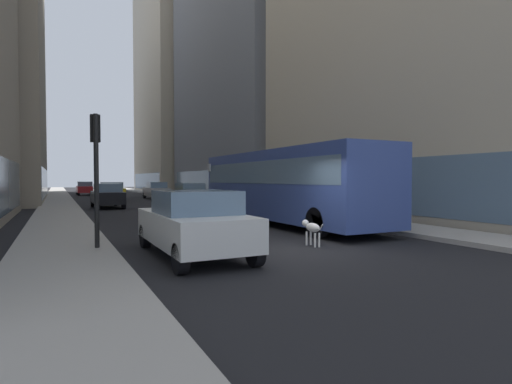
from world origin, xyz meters
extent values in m
plane|color=black|center=(0.00, 35.00, 0.00)|extent=(120.00, 120.00, 0.00)
cube|color=#9E9991|center=(-5.70, 35.00, 0.07)|extent=(2.40, 110.00, 0.15)
cube|color=#9E9991|center=(5.70, 35.00, 0.07)|extent=(2.40, 110.00, 0.15)
cube|color=slate|center=(-6.74, 30.52, 1.60)|extent=(0.08, 18.44, 2.40)
cube|color=#A0937F|center=(-11.90, 50.04, 9.11)|extent=(9.55, 14.95, 18.23)
cube|color=slate|center=(-7.15, 50.04, 1.60)|extent=(0.08, 13.45, 2.40)
cube|color=slate|center=(7.45, 5.95, 1.60)|extent=(0.08, 17.91, 2.40)
cube|color=slate|center=(11.90, 29.92, 18.53)|extent=(8.37, 23.40, 37.05)
cube|color=slate|center=(7.73, 29.92, 1.60)|extent=(0.08, 21.06, 2.40)
cube|color=#B2A893|center=(11.90, 53.24, 17.37)|extent=(11.01, 20.28, 34.74)
cube|color=slate|center=(6.42, 53.24, 1.60)|extent=(0.08, 18.25, 2.40)
cube|color=#33478C|center=(2.80, 5.48, 1.67)|extent=(2.55, 11.50, 2.75)
cube|color=slate|center=(2.80, 5.48, 2.17)|extent=(2.57, 11.04, 0.90)
cube|color=black|center=(2.80, 11.18, 0.55)|extent=(2.55, 0.16, 0.44)
cylinder|color=black|center=(1.67, 9.03, 0.50)|extent=(0.30, 1.00, 1.00)
cylinder|color=black|center=(3.92, 9.03, 0.50)|extent=(0.30, 1.00, 1.00)
cylinder|color=black|center=(1.67, 1.33, 0.50)|extent=(0.30, 1.00, 1.00)
cylinder|color=black|center=(3.92, 1.33, 0.50)|extent=(0.30, 1.00, 1.00)
cube|color=silver|center=(1.34, 10.63, 2.50)|extent=(0.08, 0.24, 0.40)
cube|color=slate|center=(2.80, 19.03, 0.70)|extent=(1.76, 4.63, 0.75)
cube|color=slate|center=(2.80, 18.79, 1.35)|extent=(1.62, 2.08, 0.55)
cylinder|color=black|center=(2.03, 20.93, 0.32)|extent=(0.22, 0.64, 0.64)
cylinder|color=black|center=(3.57, 20.93, 0.32)|extent=(0.22, 0.64, 0.64)
cylinder|color=black|center=(2.03, 17.12, 0.32)|extent=(0.22, 0.64, 0.64)
cylinder|color=black|center=(3.57, 17.12, 0.32)|extent=(0.22, 0.64, 0.64)
cube|color=black|center=(-2.80, 19.06, 0.70)|extent=(1.76, 4.68, 0.75)
cube|color=slate|center=(-2.80, 18.83, 1.35)|extent=(1.62, 2.11, 0.55)
cylinder|color=black|center=(-3.57, 20.99, 0.32)|extent=(0.22, 0.64, 0.64)
cylinder|color=black|center=(-2.03, 20.99, 0.32)|extent=(0.22, 0.64, 0.64)
cylinder|color=black|center=(-3.57, 17.14, 0.32)|extent=(0.22, 0.64, 0.64)
cylinder|color=black|center=(-2.03, 17.14, 0.32)|extent=(0.22, 0.64, 0.64)
cube|color=red|center=(-2.80, 43.02, 0.70)|extent=(1.72, 4.26, 0.75)
cube|color=slate|center=(-2.80, 42.81, 1.35)|extent=(1.58, 1.92, 0.55)
cylinder|color=black|center=(-3.55, 44.73, 0.32)|extent=(0.22, 0.64, 0.64)
cylinder|color=black|center=(-2.05, 44.73, 0.32)|extent=(0.22, 0.64, 0.64)
cylinder|color=black|center=(-3.55, 41.31, 0.32)|extent=(0.22, 0.64, 0.64)
cylinder|color=black|center=(-2.05, 41.31, 0.32)|extent=(0.22, 0.64, 0.64)
cube|color=yellow|center=(-1.20, 30.59, 0.70)|extent=(1.93, 4.76, 0.75)
cube|color=slate|center=(-1.20, 30.36, 1.35)|extent=(1.78, 2.14, 0.55)
cylinder|color=black|center=(-2.06, 32.56, 0.32)|extent=(0.22, 0.64, 0.64)
cylinder|color=black|center=(-0.34, 32.56, 0.32)|extent=(0.22, 0.64, 0.64)
cylinder|color=black|center=(-2.06, 28.63, 0.32)|extent=(0.22, 0.64, 0.64)
cylinder|color=black|center=(-0.34, 28.63, 0.32)|extent=(0.22, 0.64, 0.64)
cube|color=#B7BABF|center=(2.80, 29.84, 0.70)|extent=(1.72, 4.64, 0.75)
cube|color=slate|center=(2.80, 29.61, 1.35)|extent=(1.59, 2.09, 0.55)
cylinder|color=black|center=(2.05, 31.74, 0.32)|extent=(0.22, 0.64, 0.64)
cylinder|color=black|center=(3.55, 31.74, 0.32)|extent=(0.22, 0.64, 0.64)
cylinder|color=black|center=(2.05, 27.94, 0.32)|extent=(0.22, 0.64, 0.64)
cylinder|color=black|center=(3.55, 27.94, 0.32)|extent=(0.22, 0.64, 0.64)
cube|color=silver|center=(-2.80, 0.22, 0.70)|extent=(1.88, 4.37, 0.75)
cube|color=slate|center=(-2.80, 0.00, 1.35)|extent=(1.73, 1.97, 0.55)
cylinder|color=black|center=(-3.63, 1.99, 0.32)|extent=(0.22, 0.64, 0.64)
cylinder|color=black|center=(-1.97, 1.99, 0.32)|extent=(0.22, 0.64, 0.64)
cylinder|color=black|center=(-3.63, -1.55, 0.32)|extent=(0.22, 0.64, 0.64)
cylinder|color=black|center=(-1.97, -1.55, 0.32)|extent=(0.22, 0.64, 0.64)
ellipsoid|color=white|center=(0.66, 0.13, 0.53)|extent=(0.22, 0.60, 0.26)
sphere|color=white|center=(0.66, 0.51, 0.62)|extent=(0.20, 0.20, 0.20)
sphere|color=black|center=(0.60, 0.53, 0.64)|extent=(0.07, 0.07, 0.07)
sphere|color=black|center=(0.72, 0.53, 0.64)|extent=(0.07, 0.07, 0.07)
cylinder|color=white|center=(0.66, -0.27, 0.58)|extent=(0.03, 0.16, 0.19)
cylinder|color=white|center=(0.59, 0.34, 0.20)|extent=(0.06, 0.06, 0.40)
cylinder|color=white|center=(0.73, 0.34, 0.20)|extent=(0.06, 0.06, 0.40)
cylinder|color=white|center=(0.59, -0.08, 0.20)|extent=(0.06, 0.06, 0.40)
cylinder|color=white|center=(0.73, -0.08, 0.20)|extent=(0.06, 0.06, 0.40)
sphere|color=black|center=(0.71, 0.23, 0.57)|extent=(0.04, 0.04, 0.04)
sphere|color=black|center=(0.60, 0.05, 0.55)|extent=(0.04, 0.04, 0.04)
sphere|color=black|center=(0.68, -0.05, 0.59)|extent=(0.04, 0.04, 0.04)
cylinder|color=#1E1E2D|center=(6.18, 8.12, 0.57)|extent=(0.28, 0.28, 0.85)
cylinder|color=#B2A58C|center=(6.18, 8.12, 1.31)|extent=(0.34, 0.34, 0.62)
sphere|color=tan|center=(6.18, 8.12, 1.73)|extent=(0.22, 0.22, 0.22)
cube|color=#59331E|center=(6.40, 8.12, 1.05)|extent=(0.12, 0.24, 0.20)
cylinder|color=black|center=(-4.90, 1.66, 1.85)|extent=(0.12, 0.12, 3.40)
cube|color=black|center=(-4.90, 1.84, 3.20)|extent=(0.24, 0.20, 0.70)
sphere|color=red|center=(-4.90, 1.95, 3.42)|extent=(0.11, 0.11, 0.11)
sphere|color=orange|center=(-4.90, 1.95, 3.20)|extent=(0.11, 0.11, 0.11)
sphere|color=green|center=(-4.90, 1.95, 2.98)|extent=(0.11, 0.11, 0.11)
camera|label=1|loc=(-5.81, -9.35, 1.89)|focal=28.36mm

